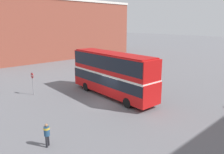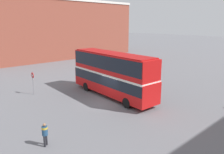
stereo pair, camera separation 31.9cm
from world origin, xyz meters
name	(u,v)px [view 1 (the left image)]	position (x,y,z in m)	size (l,w,h in m)	color
ground_plane	(105,102)	(0.00, 0.00, 0.00)	(240.00, 240.00, 0.00)	slate
building_row_left	(56,29)	(-30.79, 11.98, 6.33)	(12.04, 34.72, 12.64)	brown
double_decker_bus	(112,72)	(-1.00, 1.85, 2.67)	(11.22, 3.03, 4.67)	red
pedestrian_foreground	(47,133)	(3.53, -7.92, 0.96)	(0.54, 0.54, 1.57)	#232328
no_entry_sign	(32,80)	(-7.13, -4.22, 1.67)	(0.63, 0.08, 2.49)	gray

